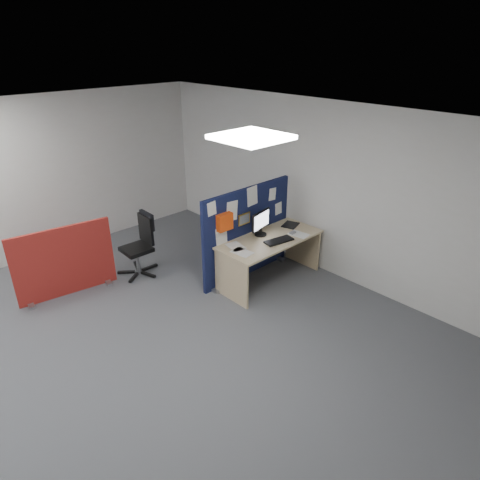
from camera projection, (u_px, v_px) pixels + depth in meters
floor at (46, 406)px, 4.47m from camera, size 9.00×9.00×0.00m
wall_right at (318, 188)px, 6.69m from camera, size 0.02×7.00×2.70m
navy_divider at (246, 232)px, 6.66m from camera, size 1.78×0.30×1.48m
main_desk at (268, 248)px, 6.58m from camera, size 1.68×0.74×0.73m
monitor_main at (261, 222)px, 6.50m from camera, size 0.44×0.18×0.39m
keyboard at (279, 241)px, 6.39m from camera, size 0.48×0.26×0.02m
mouse at (293, 233)px, 6.64m from camera, size 0.10×0.07×0.03m
paper_tray at (290, 225)px, 6.93m from camera, size 0.34×0.30×0.01m
red_divider at (65, 262)px, 6.23m from camera, size 1.42×0.30×1.07m
office_chair at (141, 240)px, 6.80m from camera, size 0.64×0.66×0.99m
desk_papers at (260, 244)px, 6.31m from camera, size 1.31×0.70×0.00m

